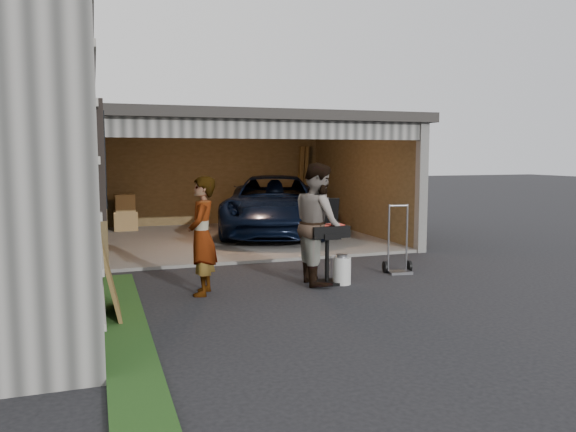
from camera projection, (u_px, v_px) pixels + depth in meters
name	position (u px, v px, depth m)	size (l,w,h in m)	color
ground	(308.00, 314.00, 7.22)	(80.00, 80.00, 0.00)	black
groundcover_strip	(132.00, 360.00, 5.55)	(0.50, 8.00, 0.06)	#193814
garage	(237.00, 162.00, 13.64)	(6.80, 6.30, 2.90)	#605E59
minivan	(274.00, 207.00, 14.17)	(2.41, 5.23, 1.45)	black
woman	(202.00, 236.00, 8.17)	(0.63, 0.42, 1.74)	silver
man	(319.00, 223.00, 8.88)	(0.94, 0.73, 1.93)	#3C2717
bbq_grill	(326.00, 234.00, 8.86)	(0.61, 0.53, 1.35)	black
propane_tank	(342.00, 271.00, 8.89)	(0.29, 0.29, 0.43)	silver
plywood_panel	(110.00, 278.00, 6.98)	(0.04, 0.95, 1.06)	brown
hand_truck	(398.00, 260.00, 9.74)	(0.51, 0.42, 1.20)	slate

